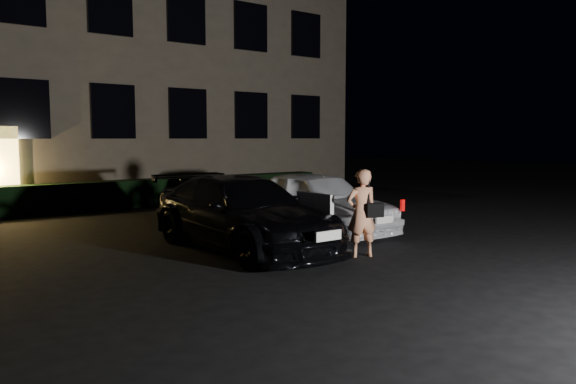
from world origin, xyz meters
TOP-DOWN VIEW (x-y plane):
  - ground at (0.00, 0.00)m, footprint 80.00×80.00m
  - building at (-0.00, 14.99)m, footprint 20.00×8.11m
  - hedge at (0.00, 10.50)m, footprint 15.00×0.70m
  - sedan at (-0.52, 2.68)m, footprint 2.14×5.03m
  - hatch at (1.86, 3.23)m, footprint 1.70×4.22m
  - man at (0.81, 0.76)m, footprint 0.68×0.58m

SIDE VIEW (x-z plane):
  - ground at x=0.00m, z-range 0.00..0.00m
  - hedge at x=0.00m, z-range 0.00..0.85m
  - sedan at x=-0.52m, z-range 0.00..1.42m
  - hatch at x=1.86m, z-range 0.00..1.44m
  - man at x=0.81m, z-range 0.00..1.62m
  - building at x=0.00m, z-range 0.00..12.00m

